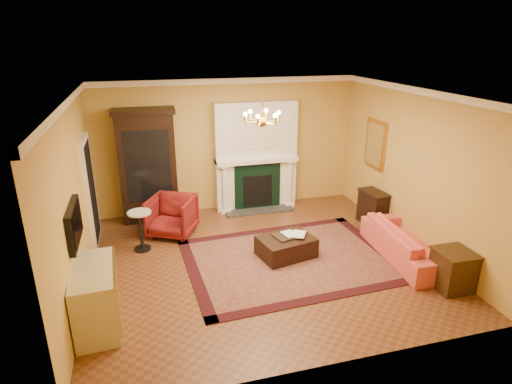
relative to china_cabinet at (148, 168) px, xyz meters
name	(u,v)px	position (x,y,z in m)	size (l,w,h in m)	color
floor	(261,261)	(1.83, -2.49, -1.19)	(6.00, 5.50, 0.02)	brown
ceiling	(262,93)	(1.83, -2.49, 1.83)	(6.00, 5.50, 0.02)	white
wall_back	(228,145)	(1.83, 0.27, 0.32)	(6.00, 0.02, 3.00)	gold
wall_front	(330,260)	(1.83, -5.25, 0.32)	(6.00, 0.02, 3.00)	gold
wall_left	(73,200)	(-1.18, -2.49, 0.32)	(0.02, 5.50, 3.00)	gold
wall_right	(415,169)	(4.84, -2.49, 0.32)	(0.02, 5.50, 3.00)	gold
fireplace	(256,158)	(2.43, 0.08, 0.02)	(1.90, 0.70, 2.50)	white
crown_molding	(247,91)	(1.83, -1.53, 1.76)	(6.00, 5.50, 0.12)	white
doorway	(91,191)	(-1.13, -0.79, -0.13)	(0.08, 1.05, 2.10)	white
tv_panel	(74,224)	(-1.12, -3.09, 0.17)	(0.09, 0.95, 0.58)	black
gilt_mirror	(375,144)	(4.80, -1.09, 0.47)	(0.06, 0.76, 1.05)	gold
chandelier	(262,118)	(1.83, -2.49, 1.43)	(0.63, 0.55, 0.53)	gold
oriental_rug	(290,259)	(2.34, -2.60, -1.17)	(3.72, 2.79, 0.01)	#440E15
china_cabinet	(148,168)	(0.00, 0.00, 0.00)	(1.18, 0.54, 2.36)	black
wingback_armchair	(172,214)	(0.37, -0.93, -0.73)	(0.87, 0.81, 0.89)	maroon
pedestal_table	(141,228)	(-0.25, -1.47, -0.72)	(0.44, 0.44, 0.79)	black
commode	(96,297)	(-0.90, -3.64, -0.73)	(0.57, 1.21, 0.90)	beige
coral_sofa	(407,238)	(4.41, -3.08, -0.77)	(2.10, 0.61, 0.82)	#E55E48
end_table	(453,271)	(4.55, -4.17, -0.86)	(0.54, 0.54, 0.63)	#3C2310
console_table	(373,208)	(4.61, -1.54, -0.82)	(0.36, 0.64, 0.71)	black
leather_ottoman	(286,246)	(2.32, -2.44, -0.98)	(0.98, 0.71, 0.36)	black
ottoman_tray	(287,236)	(2.34, -2.41, -0.78)	(0.46, 0.36, 0.03)	black
book_a	(284,229)	(2.28, -2.43, -0.62)	(0.22, 0.03, 0.30)	gray
book_b	(293,226)	(2.45, -2.40, -0.60)	(0.24, 0.02, 0.32)	gray
topiary_left	(227,150)	(1.74, 0.04, 0.28)	(0.16, 0.16, 0.42)	gray
topiary_right	(284,146)	(3.09, 0.04, 0.29)	(0.16, 0.16, 0.43)	gray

